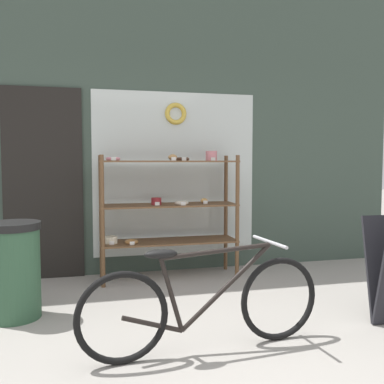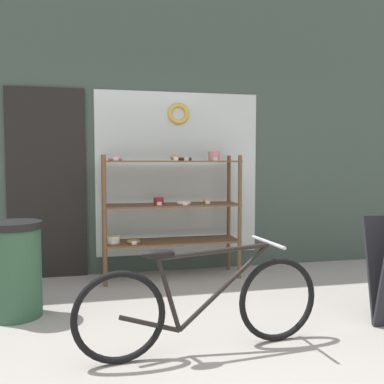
# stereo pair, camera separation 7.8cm
# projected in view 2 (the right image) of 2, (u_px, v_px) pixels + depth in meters

# --- Properties ---
(ground_plane) EXTENTS (30.00, 30.00, 0.00)m
(ground_plane) POSITION_uv_depth(u_px,v_px,m) (228.00, 379.00, 2.54)
(ground_plane) COLOR gray
(storefront_facade) EXTENTS (6.06, 0.13, 3.86)m
(storefront_facade) POSITION_uv_depth(u_px,v_px,m) (158.00, 111.00, 4.98)
(storefront_facade) COLOR #3D4C42
(storefront_facade) RESTS_ON ground_plane
(display_case) EXTENTS (1.50, 0.45, 1.41)m
(display_case) POSITION_uv_depth(u_px,v_px,m) (170.00, 203.00, 4.72)
(display_case) COLOR brown
(display_case) RESTS_ON ground_plane
(bicycle) EXTENTS (1.74, 0.46, 0.74)m
(bicycle) POSITION_uv_depth(u_px,v_px,m) (202.00, 304.00, 2.89)
(bicycle) COLOR black
(bicycle) RESTS_ON ground_plane
(trash_bin) EXTENTS (0.45, 0.45, 0.80)m
(trash_bin) POSITION_uv_depth(u_px,v_px,m) (15.00, 266.00, 3.54)
(trash_bin) COLOR #2D5138
(trash_bin) RESTS_ON ground_plane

